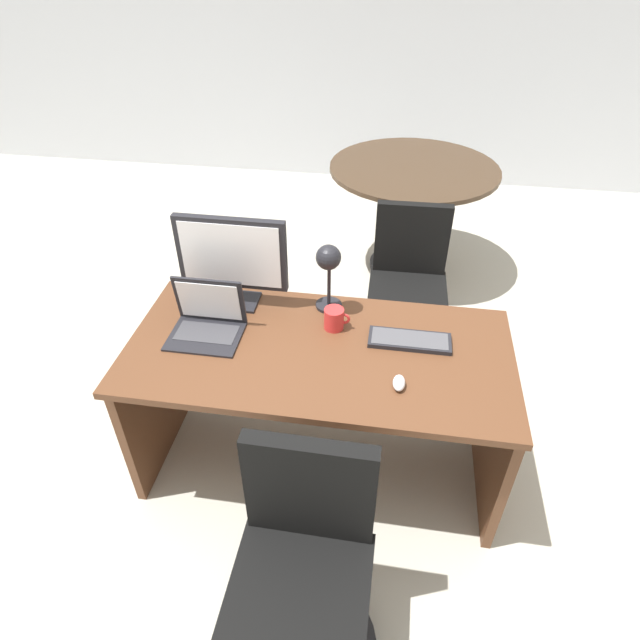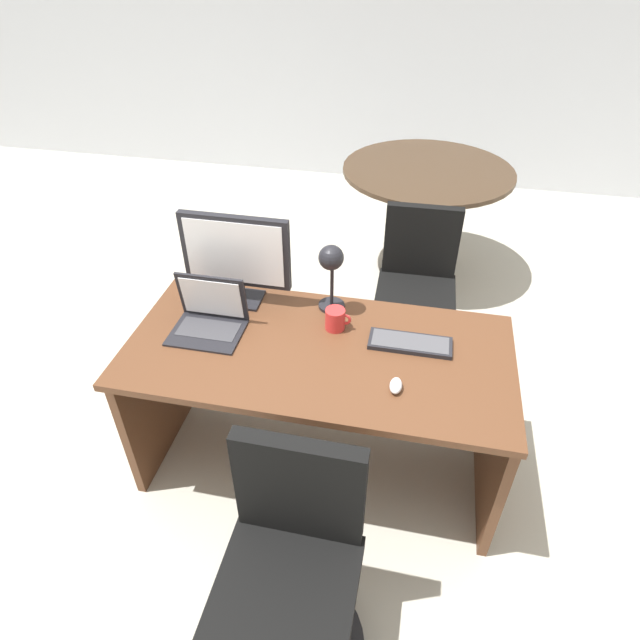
# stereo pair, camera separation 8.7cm
# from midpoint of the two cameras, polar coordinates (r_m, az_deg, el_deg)

# --- Properties ---
(ground) EXTENTS (12.00, 12.00, 0.00)m
(ground) POSITION_cam_midpoint_polar(r_m,az_deg,el_deg) (3.88, 2.68, 2.85)
(ground) COLOR #B7B2A3
(back_wall) EXTENTS (10.00, 0.10, 2.80)m
(back_wall) POSITION_cam_midpoint_polar(r_m,az_deg,el_deg) (5.43, 6.25, 28.86)
(back_wall) COLOR silver
(back_wall) RESTS_ON ground
(desk) EXTENTS (1.61, 0.78, 0.75)m
(desk) POSITION_cam_midpoint_polar(r_m,az_deg,el_deg) (2.43, -0.99, -6.32)
(desk) COLOR #56331E
(desk) RESTS_ON ground
(monitor) EXTENTS (0.49, 0.16, 0.43)m
(monitor) POSITION_cam_midpoint_polar(r_m,az_deg,el_deg) (2.41, -10.40, 6.65)
(monitor) COLOR black
(monitor) RESTS_ON desk
(laptop) EXTENTS (0.31, 0.24, 0.24)m
(laptop) POSITION_cam_midpoint_polar(r_m,az_deg,el_deg) (2.36, -12.88, 0.44)
(laptop) COLOR black
(laptop) RESTS_ON desk
(keyboard) EXTENTS (0.35, 0.13, 0.02)m
(keyboard) POSITION_cam_midpoint_polar(r_m,az_deg,el_deg) (2.29, 8.43, -2.16)
(keyboard) COLOR black
(keyboard) RESTS_ON desk
(mouse) EXTENTS (0.05, 0.09, 0.04)m
(mouse) POSITION_cam_midpoint_polar(r_m,az_deg,el_deg) (2.08, 7.20, -6.68)
(mouse) COLOR silver
(mouse) RESTS_ON desk
(desk_lamp) EXTENTS (0.12, 0.15, 0.34)m
(desk_lamp) POSITION_cam_midpoint_polar(r_m,az_deg,el_deg) (2.32, -0.13, 5.83)
(desk_lamp) COLOR black
(desk_lamp) RESTS_ON desk
(coffee_mug) EXTENTS (0.11, 0.09, 0.10)m
(coffee_mug) POSITION_cam_midpoint_polar(r_m,az_deg,el_deg) (2.32, 0.47, 0.13)
(coffee_mug) COLOR red
(coffee_mug) RESTS_ON desk
(office_chair) EXTENTS (0.56, 0.56, 0.92)m
(office_chair) POSITION_cam_midpoint_polar(r_m,az_deg,el_deg) (2.04, -3.20, -26.23)
(office_chair) COLOR black
(office_chair) RESTS_ON ground
(meeting_table) EXTENTS (1.16, 1.16, 0.80)m
(meeting_table) POSITION_cam_midpoint_polar(r_m,az_deg,el_deg) (3.94, 9.06, 13.17)
(meeting_table) COLOR black
(meeting_table) RESTS_ON ground
(meeting_chair_near) EXTENTS (0.56, 0.56, 0.87)m
(meeting_chair_near) POSITION_cam_midpoint_polar(r_m,az_deg,el_deg) (3.29, 8.44, 2.65)
(meeting_chair_near) COLOR black
(meeting_chair_near) RESTS_ON ground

